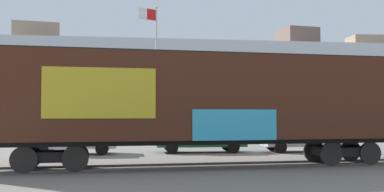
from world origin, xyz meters
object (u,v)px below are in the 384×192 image
at_px(flagpole, 153,58).
at_px(parked_car_silver, 301,136).
at_px(parked_car_green, 199,137).
at_px(freight_car, 206,100).
at_px(parked_car_white, 74,137).

xyz_separation_m(flagpole, parked_car_silver, (7.74, -5.57, -4.82)).
relative_size(flagpole, parked_car_green, 1.92).
height_order(freight_car, parked_car_green, freight_car).
distance_m(flagpole, parked_car_white, 8.52).
bearing_deg(flagpole, freight_car, -83.38).
bearing_deg(freight_car, flagpole, 96.62).
bearing_deg(flagpole, parked_car_white, -127.89).
xyz_separation_m(freight_car, parked_car_white, (-5.73, 6.57, -1.70)).
height_order(flagpole, parked_car_silver, flagpole).
distance_m(freight_car, flagpole, 12.59).
distance_m(parked_car_green, parked_car_silver, 5.56).
bearing_deg(parked_car_white, parked_car_green, 2.97).
height_order(flagpole, parked_car_white, flagpole).
bearing_deg(parked_car_white, flagpole, 52.11).
bearing_deg(parked_car_green, parked_car_silver, -3.56).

